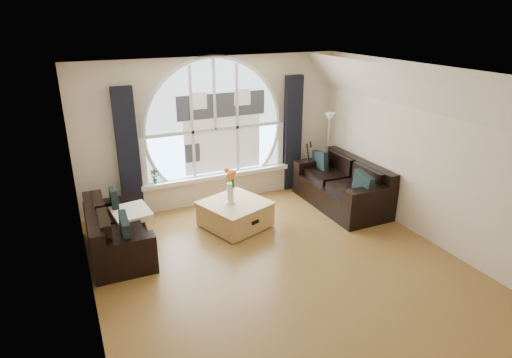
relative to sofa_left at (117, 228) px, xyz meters
name	(u,v)px	position (x,y,z in m)	size (l,w,h in m)	color
ground	(282,268)	(2.03, -1.44, -0.40)	(5.00, 5.50, 0.01)	brown
ceiling	(287,75)	(2.03, -1.44, 2.30)	(5.00, 5.50, 0.01)	silver
wall_back	(214,131)	(2.03, 1.31, 0.95)	(5.00, 0.01, 2.70)	beige
wall_front	(453,296)	(2.03, -4.19, 0.95)	(5.00, 0.01, 2.70)	beige
wall_left	(82,215)	(-0.47, -1.44, 0.95)	(0.01, 5.50, 2.70)	beige
wall_right	(428,156)	(4.53, -1.44, 0.95)	(0.01, 5.50, 2.70)	beige
attic_slope	(422,92)	(4.23, -1.44, 1.95)	(0.92, 5.50, 0.72)	silver
arched_window	(214,117)	(2.03, 1.28, 1.23)	(2.60, 0.06, 2.15)	silver
window_sill	(218,175)	(2.03, 1.21, 0.11)	(2.90, 0.22, 0.08)	white
window_frame	(215,117)	(2.03, 1.25, 1.23)	(2.76, 0.08, 2.15)	white
neighbor_house	(223,123)	(2.18, 1.26, 1.10)	(1.70, 0.02, 1.50)	silver
curtain_left	(128,154)	(0.43, 1.19, 0.75)	(0.35, 0.12, 2.30)	black
curtain_right	(293,134)	(3.63, 1.19, 0.75)	(0.35, 0.12, 2.30)	black
sofa_left	(117,228)	(0.00, 0.00, 0.00)	(0.83, 1.66, 0.74)	black
sofa_right	(341,186)	(4.03, 0.02, 0.00)	(0.97, 1.93, 0.86)	black
coffee_chest	(235,213)	(1.92, 0.06, -0.16)	(0.98, 0.98, 0.48)	tan
throw_blanket	(131,213)	(0.25, 0.23, 0.10)	(0.55, 0.55, 0.10)	silver
vase_flowers	(230,181)	(1.84, 0.07, 0.43)	(0.24, 0.24, 0.70)	white
floor_lamp	(327,153)	(4.21, 0.79, 0.40)	(0.24, 0.24, 1.60)	#B2B2B2
guitar	(306,166)	(3.82, 0.94, 0.13)	(0.36, 0.24, 1.06)	brown
potted_plant	(154,176)	(0.84, 1.21, 0.28)	(0.14, 0.10, 0.27)	#1E6023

